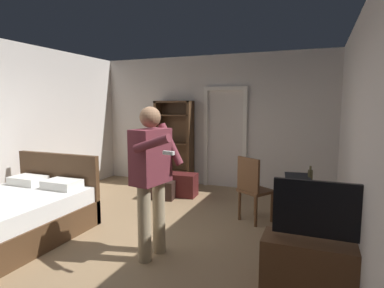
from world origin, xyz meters
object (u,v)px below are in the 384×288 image
object	(u,v)px
bed	(5,219)
suitcase_dark	(162,190)
wooden_chair	(253,187)
bookshelf	(175,140)
suitcase_small	(182,185)
side_table	(298,200)
tv_flatscreen	(321,261)
bottle_on_table	(310,178)
person_blue_shirt	(152,171)
laptop	(297,181)

from	to	relation	value
bed	suitcase_dark	distance (m)	2.64
wooden_chair	suitcase_dark	size ratio (longest dim) A/B	2.03
bookshelf	wooden_chair	size ratio (longest dim) A/B	1.86
suitcase_small	side_table	bearing A→B (deg)	-29.82
bed	tv_flatscreen	bearing A→B (deg)	4.19
wooden_chair	suitcase_small	size ratio (longest dim) A/B	1.83
bed	tv_flatscreen	size ratio (longest dim) A/B	1.93
tv_flatscreen	suitcase_dark	distance (m)	3.51
tv_flatscreen	bottle_on_table	xyz separation A→B (m)	(-0.15, 1.29, 0.50)
bed	bookshelf	distance (m)	3.70
suitcase_dark	bottle_on_table	bearing A→B (deg)	-25.88
bookshelf	side_table	xyz separation A→B (m)	(2.72, -1.91, -0.52)
bed	wooden_chair	distance (m)	3.39
wooden_chair	person_blue_shirt	xyz separation A→B (m)	(-0.86, -1.52, 0.47)
tv_flatscreen	suitcase_dark	world-z (taller)	tv_flatscreen
tv_flatscreen	wooden_chair	distance (m)	1.86
wooden_chair	bottle_on_table	bearing A→B (deg)	-20.34
laptop	bed	bearing A→B (deg)	-155.21
laptop	suitcase_small	world-z (taller)	laptop
laptop	suitcase_dark	bearing A→B (deg)	161.13
bed	suitcase_small	world-z (taller)	bed
bottle_on_table	wooden_chair	bearing A→B (deg)	159.66
wooden_chair	suitcase_small	world-z (taller)	wooden_chair
tv_flatscreen	person_blue_shirt	xyz separation A→B (m)	(-1.81, 0.07, 0.71)
laptop	suitcase_dark	size ratio (longest dim) A/B	0.76
bookshelf	suitcase_dark	xyz separation A→B (m)	(0.25, -1.12, -0.82)
bed	laptop	size ratio (longest dim) A/B	5.61
suitcase_small	bookshelf	bearing A→B (deg)	120.05
side_table	laptop	size ratio (longest dim) A/B	1.88
bed	wooden_chair	bearing A→B (deg)	33.34
suitcase_small	suitcase_dark	bearing A→B (deg)	-137.94
bed	suitcase_dark	world-z (taller)	bed
tv_flatscreen	wooden_chair	size ratio (longest dim) A/B	1.10
suitcase_small	person_blue_shirt	bearing A→B (deg)	-77.89
bed	suitcase_small	bearing A→B (deg)	64.39
laptop	suitcase_small	xyz separation A→B (m)	(-2.15, 1.13, -0.53)
bottle_on_table	suitcase_small	world-z (taller)	bottle_on_table
bed	wooden_chair	world-z (taller)	bed
tv_flatscreen	side_table	xyz separation A→B (m)	(-0.29, 1.37, 0.16)
wooden_chair	suitcase_small	distance (m)	1.78
laptop	wooden_chair	world-z (taller)	wooden_chair
bottle_on_table	person_blue_shirt	distance (m)	2.07
bookshelf	bottle_on_table	xyz separation A→B (m)	(2.86, -1.99, -0.18)
wooden_chair	suitcase_dark	bearing A→B (deg)	162.32
bottle_on_table	suitcase_small	bearing A→B (deg)	153.21
bookshelf	person_blue_shirt	size ratio (longest dim) A/B	1.06
bottle_on_table	person_blue_shirt	world-z (taller)	person_blue_shirt
bookshelf	suitcase_small	bearing A→B (deg)	-56.72
bookshelf	bottle_on_table	distance (m)	3.49
person_blue_shirt	bookshelf	bearing A→B (deg)	110.40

